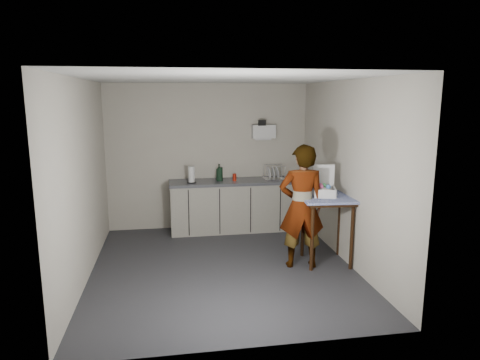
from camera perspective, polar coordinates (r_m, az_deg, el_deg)
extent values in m
plane|color=#2D2D32|center=(6.16, -2.34, -11.55)|extent=(4.00, 4.00, 0.00)
cube|color=beige|center=(7.74, -4.24, 3.10)|extent=(3.60, 0.02, 2.60)
cube|color=beige|center=(6.26, 14.06, 0.90)|extent=(0.02, 4.00, 2.60)
cube|color=beige|center=(5.85, -20.11, -0.13)|extent=(0.02, 4.00, 2.60)
cube|color=white|center=(5.69, -2.55, 13.34)|extent=(3.60, 4.00, 0.01)
cube|color=black|center=(7.78, -0.96, -6.35)|extent=(2.20, 0.52, 0.08)
cube|color=#B1AD9D|center=(7.67, -0.97, -3.57)|extent=(2.20, 0.58, 0.86)
cube|color=#45484F|center=(7.57, -0.98, -0.24)|extent=(2.24, 0.62, 0.05)
cube|color=black|center=(7.32, -6.85, -4.37)|extent=(0.02, 0.01, 0.80)
cube|color=black|center=(7.36, -2.72, -4.22)|extent=(0.02, 0.01, 0.80)
cube|color=black|center=(7.44, 1.43, -4.04)|extent=(0.01, 0.01, 0.80)
cube|color=black|center=(7.56, 5.39, -3.85)|extent=(0.02, 0.01, 0.80)
cube|color=white|center=(7.78, 3.17, 6.48)|extent=(0.42, 0.16, 0.24)
cube|color=white|center=(7.84, 3.08, 5.49)|extent=(0.30, 0.06, 0.04)
cube|color=black|center=(7.67, 2.95, 7.62)|extent=(0.14, 0.02, 0.10)
cylinder|color=black|center=(5.98, 9.57, -7.77)|extent=(0.05, 0.05, 0.91)
cylinder|color=black|center=(6.14, 14.68, -7.48)|extent=(0.05, 0.05, 0.91)
cylinder|color=black|center=(6.50, 8.36, -6.20)|extent=(0.05, 0.05, 0.91)
cylinder|color=black|center=(6.64, 13.09, -5.99)|extent=(0.05, 0.05, 0.91)
cube|color=black|center=(6.18, 11.59, -2.63)|extent=(0.72, 0.72, 0.04)
cube|color=navy|center=(6.17, 11.61, -2.28)|extent=(0.82, 0.82, 0.03)
imported|color=#B2A593|center=(6.00, 8.22, -3.52)|extent=(0.67, 0.48, 1.74)
imported|color=black|center=(7.51, -2.81, 1.01)|extent=(0.13, 0.13, 0.30)
cylinder|color=red|center=(7.53, -0.74, 0.37)|extent=(0.07, 0.07, 0.12)
cylinder|color=black|center=(7.49, -2.59, 0.79)|extent=(0.07, 0.07, 0.25)
cylinder|color=black|center=(7.40, -6.47, -0.31)|extent=(0.16, 0.16, 0.01)
cylinder|color=white|center=(7.38, -6.49, 0.77)|extent=(0.11, 0.11, 0.27)
cube|color=silver|center=(7.68, 4.57, 0.15)|extent=(0.37, 0.28, 0.02)
cylinder|color=silver|center=(7.51, 3.57, 0.92)|extent=(0.01, 0.01, 0.24)
cylinder|color=silver|center=(7.59, 6.03, 0.98)|extent=(0.01, 0.01, 0.24)
cylinder|color=silver|center=(7.74, 3.17, 1.23)|extent=(0.01, 0.01, 0.24)
cylinder|color=silver|center=(7.82, 5.56, 1.29)|extent=(0.01, 0.01, 0.24)
cylinder|color=white|center=(7.64, 3.91, 0.95)|extent=(0.05, 0.20, 0.20)
cylinder|color=white|center=(7.66, 4.45, 0.97)|extent=(0.05, 0.20, 0.20)
cylinder|color=white|center=(7.68, 4.99, 0.98)|extent=(0.05, 0.20, 0.20)
cube|color=white|center=(6.16, 11.15, -2.08)|extent=(0.37, 0.37, 0.01)
cube|color=white|center=(6.00, 11.32, -1.82)|extent=(0.30, 0.08, 0.11)
cube|color=white|center=(6.29, 11.03, -1.22)|extent=(0.30, 0.08, 0.11)
cube|color=white|center=(6.13, 9.81, -1.50)|extent=(0.08, 0.30, 0.11)
cube|color=white|center=(6.16, 12.53, -1.53)|extent=(0.08, 0.30, 0.11)
cube|color=white|center=(6.26, 11.09, 0.65)|extent=(0.30, 0.09, 0.30)
cylinder|color=white|center=(6.15, 11.17, -1.51)|extent=(0.20, 0.20, 0.11)
sphere|color=#F65AA4|center=(6.09, 10.76, -0.88)|extent=(0.07, 0.07, 0.07)
sphere|color=#5695EB|center=(6.10, 11.71, -0.91)|extent=(0.07, 0.07, 0.07)
sphere|color=#62EE8D|center=(6.18, 11.15, -0.73)|extent=(0.07, 0.07, 0.07)
sphere|color=#F65AA4|center=(6.17, 10.73, -0.73)|extent=(0.07, 0.07, 0.07)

